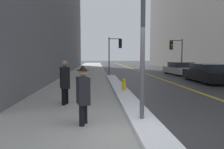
{
  "coord_description": "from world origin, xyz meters",
  "views": [
    {
      "loc": [
        -1.01,
        -4.53,
        1.77
      ],
      "look_at": [
        -0.4,
        4.0,
        1.05
      ],
      "focal_mm": 35.0,
      "sensor_mm": 36.0,
      "label": 1
    }
  ],
  "objects_px": {
    "traffic_light_near": "(116,48)",
    "fire_hydrant": "(124,86)",
    "traffic_light_far": "(175,49)",
    "parked_car_white": "(180,69)",
    "pedestrian_with_shoulder_bag": "(65,80)",
    "parked_car_black": "(208,73)",
    "pedestrian_in_fedora": "(83,93)"
  },
  "relations": [
    {
      "from": "traffic_light_far",
      "to": "parked_car_white",
      "type": "relative_size",
      "value": 0.77
    },
    {
      "from": "traffic_light_far",
      "to": "pedestrian_with_shoulder_bag",
      "type": "relative_size",
      "value": 2.14
    },
    {
      "from": "pedestrian_in_fedora",
      "to": "fire_hydrant",
      "type": "xyz_separation_m",
      "value": [
        1.67,
        4.84,
        -0.5
      ]
    },
    {
      "from": "traffic_light_near",
      "to": "parked_car_black",
      "type": "distance_m",
      "value": 9.22
    },
    {
      "from": "pedestrian_in_fedora",
      "to": "parked_car_black",
      "type": "height_order",
      "value": "pedestrian_in_fedora"
    },
    {
      "from": "pedestrian_in_fedora",
      "to": "traffic_light_far",
      "type": "bearing_deg",
      "value": 137.98
    },
    {
      "from": "fire_hydrant",
      "to": "traffic_light_near",
      "type": "bearing_deg",
      "value": 86.88
    },
    {
      "from": "pedestrian_in_fedora",
      "to": "fire_hydrant",
      "type": "relative_size",
      "value": 2.21
    },
    {
      "from": "traffic_light_far",
      "to": "parked_car_black",
      "type": "distance_m",
      "value": 6.89
    },
    {
      "from": "traffic_light_far",
      "to": "fire_hydrant",
      "type": "xyz_separation_m",
      "value": [
        -6.42,
        -10.73,
        -2.15
      ]
    },
    {
      "from": "traffic_light_near",
      "to": "parked_car_white",
      "type": "distance_m",
      "value": 6.49
    },
    {
      "from": "pedestrian_in_fedora",
      "to": "parked_car_black",
      "type": "bearing_deg",
      "value": 123.68
    },
    {
      "from": "pedestrian_with_shoulder_bag",
      "to": "fire_hydrant",
      "type": "distance_m",
      "value": 3.48
    },
    {
      "from": "traffic_light_far",
      "to": "pedestrian_in_fedora",
      "type": "distance_m",
      "value": 17.62
    },
    {
      "from": "pedestrian_with_shoulder_bag",
      "to": "parked_car_white",
      "type": "bearing_deg",
      "value": 128.99
    },
    {
      "from": "pedestrian_in_fedora",
      "to": "pedestrian_with_shoulder_bag",
      "type": "relative_size",
      "value": 0.95
    },
    {
      "from": "parked_car_black",
      "to": "parked_car_white",
      "type": "relative_size",
      "value": 1.08
    },
    {
      "from": "traffic_light_near",
      "to": "fire_hydrant",
      "type": "distance_m",
      "value": 11.3
    },
    {
      "from": "parked_car_white",
      "to": "pedestrian_with_shoulder_bag",
      "type": "bearing_deg",
      "value": 140.84
    },
    {
      "from": "traffic_light_near",
      "to": "fire_hydrant",
      "type": "relative_size",
      "value": 5.17
    },
    {
      "from": "pedestrian_in_fedora",
      "to": "fire_hydrant",
      "type": "bearing_deg",
      "value": 146.42
    },
    {
      "from": "traffic_light_far",
      "to": "pedestrian_with_shoulder_bag",
      "type": "xyz_separation_m",
      "value": [
        -8.9,
        -13.11,
        -1.6
      ]
    },
    {
      "from": "parked_car_black",
      "to": "pedestrian_with_shoulder_bag",
      "type": "bearing_deg",
      "value": 128.81
    },
    {
      "from": "fire_hydrant",
      "to": "parked_car_black",
      "type": "bearing_deg",
      "value": 33.02
    },
    {
      "from": "traffic_light_far",
      "to": "parked_car_white",
      "type": "bearing_deg",
      "value": 109.02
    },
    {
      "from": "traffic_light_near",
      "to": "parked_car_black",
      "type": "relative_size",
      "value": 0.74
    },
    {
      "from": "traffic_light_near",
      "to": "traffic_light_far",
      "type": "xyz_separation_m",
      "value": [
        5.82,
        -0.33,
        -0.11
      ]
    },
    {
      "from": "pedestrian_with_shoulder_bag",
      "to": "parked_car_white",
      "type": "relative_size",
      "value": 0.36
    },
    {
      "from": "traffic_light_far",
      "to": "fire_hydrant",
      "type": "distance_m",
      "value": 12.69
    },
    {
      "from": "pedestrian_with_shoulder_bag",
      "to": "fire_hydrant",
      "type": "bearing_deg",
      "value": 119.33
    },
    {
      "from": "pedestrian_with_shoulder_bag",
      "to": "parked_car_white",
      "type": "xyz_separation_m",
      "value": [
        9.15,
        12.39,
        -0.32
      ]
    },
    {
      "from": "pedestrian_with_shoulder_bag",
      "to": "traffic_light_near",
      "type": "bearing_deg",
      "value": 152.52
    }
  ]
}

